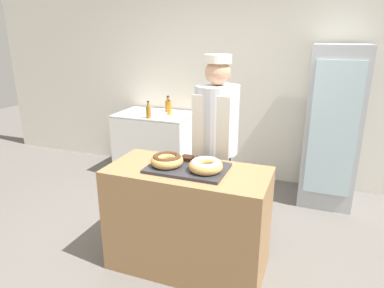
{
  "coord_description": "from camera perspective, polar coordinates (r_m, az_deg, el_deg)",
  "views": [
    {
      "loc": [
        0.92,
        -2.32,
        1.9
      ],
      "look_at": [
        0.0,
        0.1,
        1.06
      ],
      "focal_mm": 32.0,
      "sensor_mm": 36.0,
      "label": 1
    }
  ],
  "objects": [
    {
      "name": "brownie_back_right",
      "position": [
        2.78,
        1.33,
        -2.67
      ],
      "size": [
        0.09,
        0.09,
        0.03
      ],
      "color": "black",
      "rests_on": "serving_tray"
    },
    {
      "name": "brownie_back_left",
      "position": [
        2.81,
        -0.8,
        -2.38
      ],
      "size": [
        0.09,
        0.09,
        0.03
      ],
      "color": "black",
      "rests_on": "serving_tray"
    },
    {
      "name": "bottle_amber_b",
      "position": [
        4.4,
        -7.27,
        5.38
      ],
      "size": [
        0.06,
        0.06,
        0.22
      ],
      "color": "#99661E",
      "rests_on": "chest_freezer"
    },
    {
      "name": "bottle_orange",
      "position": [
        4.59,
        -3.79,
        5.86
      ],
      "size": [
        0.06,
        0.06,
        0.19
      ],
      "color": "orange",
      "rests_on": "chest_freezer"
    },
    {
      "name": "ground_plane",
      "position": [
        3.13,
        -0.69,
        -19.41
      ],
      "size": [
        14.0,
        14.0,
        0.0
      ],
      "primitive_type": "plane",
      "color": "#66605B"
    },
    {
      "name": "serving_tray",
      "position": [
        2.69,
        -0.76,
        -4.02
      ],
      "size": [
        0.61,
        0.41,
        0.02
      ],
      "color": "#2D2D33",
      "rests_on": "display_counter"
    },
    {
      "name": "wall_back",
      "position": [
        4.57,
        9.24,
        10.76
      ],
      "size": [
        8.0,
        0.06,
        2.7
      ],
      "color": "silver",
      "rests_on": "ground_plane"
    },
    {
      "name": "donut_chocolate_glaze",
      "position": [
        2.7,
        -4.21,
        -2.64
      ],
      "size": [
        0.26,
        0.26,
        0.09
      ],
      "color": "tan",
      "rests_on": "serving_tray"
    },
    {
      "name": "baker_person",
      "position": [
        3.2,
        4.01,
        -0.17
      ],
      "size": [
        0.4,
        0.4,
        1.73
      ],
      "color": "#4C4C51",
      "rests_on": "ground_plane"
    },
    {
      "name": "display_counter",
      "position": [
        2.89,
        -0.72,
        -12.42
      ],
      "size": [
        1.28,
        0.61,
        0.88
      ],
      "color": "#997047",
      "rests_on": "ground_plane"
    },
    {
      "name": "bottle_amber",
      "position": [
        4.77,
        -4.01,
        6.42
      ],
      "size": [
        0.08,
        0.08,
        0.22
      ],
      "color": "#99661E",
      "rests_on": "chest_freezer"
    },
    {
      "name": "beverage_fridge",
      "position": [
        4.17,
        22.34,
        2.66
      ],
      "size": [
        0.57,
        0.65,
        1.8
      ],
      "color": "#ADB2B7",
      "rests_on": "ground_plane"
    },
    {
      "name": "chest_freezer",
      "position": [
        4.78,
        -6.08,
        0.01
      ],
      "size": [
        1.01,
        0.67,
        0.87
      ],
      "color": "white",
      "rests_on": "ground_plane"
    },
    {
      "name": "donut_light_glaze",
      "position": [
        2.59,
        2.31,
        -3.53
      ],
      "size": [
        0.26,
        0.26,
        0.09
      ],
      "color": "tan",
      "rests_on": "serving_tray"
    }
  ]
}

